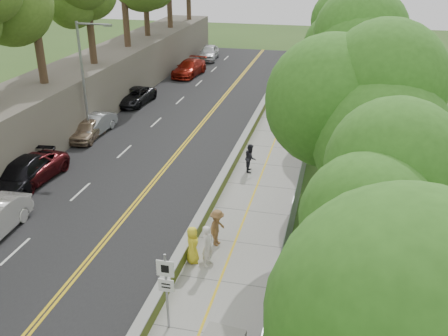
{
  "coord_description": "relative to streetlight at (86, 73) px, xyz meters",
  "views": [
    {
      "loc": [
        6.16,
        -16.1,
        12.62
      ],
      "look_at": [
        0.5,
        8.0,
        1.4
      ],
      "focal_mm": 40.0,
      "sensor_mm": 36.0,
      "label": 1
    }
  ],
  "objects": [
    {
      "name": "car_8",
      "position": [
        1.46,
        26.67,
        -3.77
      ],
      "size": [
        2.41,
        5.05,
        1.67
      ],
      "primitive_type": "imported",
      "rotation": [
        0.0,
        0.0,
        0.09
      ],
      "color": "silver",
      "rests_on": "road"
    },
    {
      "name": "car_5",
      "position": [
        -0.14,
        0.64,
        -3.9
      ],
      "size": [
        1.76,
        4.33,
        1.4
      ],
      "primitive_type": "imported",
      "rotation": [
        0.0,
        0.0,
        -0.07
      ],
      "color": "#A2A6AA",
      "rests_on": "road"
    },
    {
      "name": "jersey_barrier",
      "position": [
        10.71,
        1.0,
        -4.34
      ],
      "size": [
        0.42,
        66.0,
        0.6
      ],
      "primitive_type": "cube",
      "color": "#BBE52B",
      "rests_on": "ground"
    },
    {
      "name": "painter_3",
      "position": [
        11.91,
        -11.39,
        -3.71
      ],
      "size": [
        0.9,
        1.26,
        1.76
      ],
      "primitive_type": "imported",
      "rotation": [
        0.0,
        0.0,
        1.33
      ],
      "color": "brown",
      "rests_on": "sidewalk"
    },
    {
      "name": "rock_embankment",
      "position": [
        -3.04,
        1.0,
        -2.64
      ],
      "size": [
        5.0,
        66.0,
        4.0
      ],
      "primitive_type": "cube",
      "color": "#595147",
      "rests_on": "ground"
    },
    {
      "name": "trees_fenceside",
      "position": [
        17.46,
        1.0,
        2.36
      ],
      "size": [
        7.0,
        66.0,
        14.0
      ],
      "primitive_type": null,
      "color": "#3A7B22",
      "rests_on": "ground"
    },
    {
      "name": "painter_1",
      "position": [
        11.91,
        -13.0,
        -3.65
      ],
      "size": [
        0.62,
        0.78,
        1.88
      ],
      "primitive_type": "imported",
      "rotation": [
        0.0,
        0.0,
        1.3
      ],
      "color": "white",
      "rests_on": "sidewalk"
    },
    {
      "name": "person_far",
      "position": [
        13.97,
        11.12,
        -3.75
      ],
      "size": [
        1.06,
        0.63,
        1.69
      ],
      "primitive_type": "imported",
      "rotation": [
        0.0,
        0.0,
        3.37
      ],
      "color": "black",
      "rests_on": "sidewalk"
    },
    {
      "name": "ground",
      "position": [
        10.46,
        -14.0,
        -4.64
      ],
      "size": [
        140.0,
        140.0,
        0.0
      ],
      "primitive_type": "plane",
      "color": "#33511E",
      "rests_on": "ground"
    },
    {
      "name": "car_2",
      "position": [
        -0.14,
        -7.52,
        -3.87
      ],
      "size": [
        2.74,
        5.38,
        1.45
      ],
      "primitive_type": "imported",
      "rotation": [
        0.0,
        0.0,
        -0.06
      ],
      "color": "#4E1014",
      "rests_on": "road"
    },
    {
      "name": "car_6",
      "position": [
        -0.14,
        8.13,
        -3.93
      ],
      "size": [
        2.51,
        4.96,
        1.35
      ],
      "primitive_type": "imported",
      "rotation": [
        0.0,
        0.0,
        -0.06
      ],
      "color": "black",
      "rests_on": "road"
    },
    {
      "name": "car_7",
      "position": [
        1.46,
        18.73,
        -3.81
      ],
      "size": [
        2.76,
        5.63,
        1.58
      ],
      "primitive_type": "imported",
      "rotation": [
        0.0,
        0.0,
        -0.1
      ],
      "color": "maroon",
      "rests_on": "road"
    },
    {
      "name": "streetlight",
      "position": [
        0.0,
        0.0,
        0.0
      ],
      "size": [
        2.52,
        0.22,
        8.0
      ],
      "color": "gray",
      "rests_on": "ground"
    },
    {
      "name": "car_3",
      "position": [
        -0.12,
        -8.37,
        -3.8
      ],
      "size": [
        2.78,
        5.7,
        1.6
      ],
      "primitive_type": "imported",
      "rotation": [
        0.0,
        0.0,
        0.1
      ],
      "color": "black",
      "rests_on": "road"
    },
    {
      "name": "construction_barrel",
      "position": [
        13.49,
        5.93,
        -4.13
      ],
      "size": [
        0.55,
        0.55,
        0.91
      ],
      "primitive_type": "cylinder",
      "color": "orange",
      "rests_on": "sidewalk"
    },
    {
      "name": "painter_2",
      "position": [
        11.91,
        -3.12,
        -3.73
      ],
      "size": [
        0.77,
        0.92,
        1.71
      ],
      "primitive_type": "imported",
      "rotation": [
        0.0,
        0.0,
        1.72
      ],
      "color": "black",
      "rests_on": "sidewalk"
    },
    {
      "name": "road",
      "position": [
        5.06,
        1.0,
        -4.62
      ],
      "size": [
        11.2,
        66.0,
        0.04
      ],
      "primitive_type": "cube",
      "color": "black",
      "rests_on": "ground"
    },
    {
      "name": "car_4",
      "position": [
        -0.14,
        -0.37,
        -3.92
      ],
      "size": [
        1.91,
        4.12,
        1.36
      ],
      "primitive_type": "imported",
      "rotation": [
        0.0,
        0.0,
        0.08
      ],
      "color": "gray",
      "rests_on": "road"
    },
    {
      "name": "painter_0",
      "position": [
        11.21,
        -12.92,
        -3.75
      ],
      "size": [
        0.76,
        0.95,
        1.69
      ],
      "primitive_type": "imported",
      "rotation": [
        0.0,
        0.0,
        1.88
      ],
      "color": "yellow",
      "rests_on": "sidewalk"
    },
    {
      "name": "sidewalk",
      "position": [
        13.01,
        1.0,
        -4.61
      ],
      "size": [
        4.2,
        66.0,
        0.05
      ],
      "primitive_type": "cube",
      "color": "gray",
      "rests_on": "ground"
    },
    {
      "name": "chainlink_fence",
      "position": [
        15.11,
        1.0,
        -3.64
      ],
      "size": [
        0.04,
        66.0,
        2.0
      ],
      "primitive_type": "cube",
      "color": "slate",
      "rests_on": "ground"
    },
    {
      "name": "signpost",
      "position": [
        11.51,
        -17.02,
        -2.68
      ],
      "size": [
        0.62,
        0.09,
        3.1
      ],
      "color": "gray",
      "rests_on": "sidewalk"
    }
  ]
}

